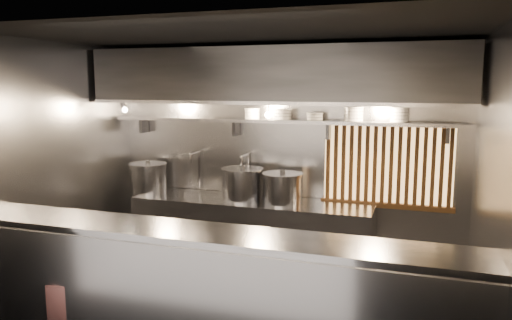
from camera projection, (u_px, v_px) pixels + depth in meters
The scene contains 23 objects.
floor at pixel (243, 311), 5.17m from camera, with size 4.50×4.50×0.00m, color black.
ceiling at pixel (242, 34), 4.75m from camera, with size 4.50×4.50×0.00m, color black.
wall_back at pixel (283, 158), 6.37m from camera, with size 4.50×4.50×0.00m, color gray.
wall_left at pixel (57, 167), 5.67m from camera, with size 3.00×3.00×0.00m, color gray.
wall_right at pixel (490, 194), 4.26m from camera, with size 3.00×3.00×0.00m, color gray.
serving_counter at pixel (204, 296), 4.19m from camera, with size 4.50×0.56×1.13m.
cooking_bench at pixel (251, 235), 6.26m from camera, with size 3.00×0.70×0.90m, color #939398.
bowl_shelf at pixel (279, 121), 6.13m from camera, with size 4.40×0.34×0.04m, color #939398.
exhaust_hood at pixel (274, 76), 5.84m from camera, with size 4.40×0.81×0.65m.
wood_screen at pixel (387, 165), 5.92m from camera, with size 1.56×0.09×1.04m.
faucet_left at pixel (197, 162), 6.62m from camera, with size 0.04×0.30×0.50m.
faucet_right at pixel (246, 165), 6.40m from camera, with size 0.04×0.30×0.50m.
heat_lamp at pixel (124, 105), 6.26m from camera, with size 0.25×0.35×0.20m.
pendant_bulb at pixel (269, 115), 6.04m from camera, with size 0.09×0.09×0.19m.
stock_pot_left at pixel (148, 178), 6.62m from camera, with size 0.67×0.67×0.43m.
stock_pot_mid at pixel (242, 184), 6.19m from camera, with size 0.63×0.63×0.44m.
stock_pot_right at pixel (282, 188), 6.00m from camera, with size 0.55×0.55×0.41m.
red_placard at pixel (61, 306), 4.36m from camera, with size 0.27×0.02×0.37m, color red.
bowl_stack_0 at pixel (252, 113), 6.23m from camera, with size 0.20×0.20×0.13m.
bowl_stack_1 at pixel (283, 114), 6.10m from camera, with size 0.24×0.24×0.13m.
bowl_stack_2 at pixel (315, 116), 5.98m from camera, with size 0.21×0.21×0.09m.
bowl_stack_3 at pixel (354, 114), 5.83m from camera, with size 0.24×0.24×0.17m.
bowl_stack_4 at pixel (399, 115), 5.67m from camera, with size 0.22×0.22×0.17m.
Camera 1 is at (1.68, -4.58, 2.33)m, focal length 35.00 mm.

